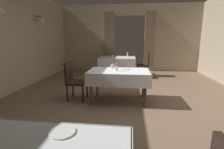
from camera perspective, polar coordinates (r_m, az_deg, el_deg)
The scene contains 14 objects.
ground at distance 3.91m, azimuth 4.65°, elevation -9.82°, with size 10.08×10.08×0.00m, color #7A604C.
wall_back at distance 7.80m, azimuth 6.06°, elevation 12.70°, with size 6.40×0.27×3.00m.
dining_table_mid at distance 3.85m, azimuth 2.47°, elevation -0.01°, with size 1.43×0.88×0.75m.
dining_table_far at distance 6.60m, azimuth 1.89°, elevation 5.22°, with size 1.44×1.01×0.75m.
chair_mid_left at distance 4.07m, azimuth -13.24°, elevation -1.60°, with size 0.44×0.44×0.93m.
chair_far_right at distance 6.67m, azimuth 11.46°, elevation 3.88°, with size 0.44×0.44×0.93m.
plate_near_b at distance 1.42m, azimuth -17.05°, elevation -18.67°, with size 0.21×0.21×0.01m, color white.
flower_vase_mid at distance 3.76m, azimuth 1.57°, elevation 2.78°, with size 0.07×0.07×0.18m.
plate_mid_b at distance 3.97m, azimuth 4.73°, elevation 1.90°, with size 0.23×0.23×0.01m, color white.
glass_mid_c at distance 4.07m, azimuth 0.06°, elevation 2.84°, with size 0.08×0.08×0.10m, color silver.
plate_mid_d at distance 3.73m, azimuth -5.44°, elevation 1.21°, with size 0.21×0.21×0.01m, color white.
flower_vase_far at distance 6.89m, azimuth 5.48°, elevation 7.13°, with size 0.07×0.07×0.18m.
plate_far_b at distance 6.71m, azimuth -1.78°, elevation 6.24°, with size 0.22×0.22×0.01m, color white.
glass_far_c at distance 6.49m, azimuth 0.12°, elevation 6.42°, with size 0.07×0.07×0.10m, color silver.
Camera 1 is at (0.11, -3.62, 1.48)m, focal length 26.11 mm.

